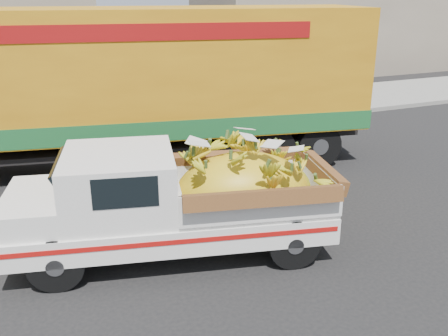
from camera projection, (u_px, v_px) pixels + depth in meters
name	position (u px, v px, depth m)	size (l,w,h in m)	color
ground	(185.00, 263.00, 8.11)	(100.00, 100.00, 0.00)	black
curb	(102.00, 139.00, 14.52)	(60.00, 0.25, 0.15)	gray
sidewalk	(90.00, 122.00, 16.34)	(60.00, 4.00, 0.14)	gray
building_right	(332.00, 13.00, 26.50)	(14.00, 6.00, 6.00)	gray
pickup_truck	(195.00, 198.00, 8.18)	(5.44, 2.99, 1.81)	black
semi_trailer	(121.00, 82.00, 11.76)	(12.08, 4.67, 3.80)	black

